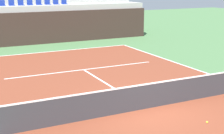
{
  "coord_description": "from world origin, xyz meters",
  "views": [
    {
      "loc": [
        -6.34,
        -9.92,
        4.53
      ],
      "look_at": [
        -0.46,
        2.0,
        1.2
      ],
      "focal_mm": 53.79,
      "sensor_mm": 36.0,
      "label": 1
    }
  ],
  "objects": [
    {
      "name": "ground_plane",
      "position": [
        0.0,
        0.0,
        0.0
      ],
      "size": [
        80.0,
        80.0,
        0.0
      ],
      "primitive_type": "plane",
      "color": "#477042"
    },
    {
      "name": "court_surface",
      "position": [
        0.0,
        0.0,
        0.01
      ],
      "size": [
        11.0,
        24.0,
        0.01
      ],
      "primitive_type": "cube",
      "color": "brown",
      "rests_on": "ground_plane"
    },
    {
      "name": "baseline_far",
      "position": [
        0.0,
        11.95,
        0.01
      ],
      "size": [
        11.0,
        0.1,
        0.0
      ],
      "primitive_type": "cube",
      "color": "white",
      "rests_on": "court_surface"
    },
    {
      "name": "service_line_far",
      "position": [
        0.0,
        6.4,
        0.01
      ],
      "size": [
        8.26,
        0.1,
        0.0
      ],
      "primitive_type": "cube",
      "color": "white",
      "rests_on": "court_surface"
    },
    {
      "name": "centre_service_line",
      "position": [
        0.0,
        3.2,
        0.01
      ],
      "size": [
        0.1,
        6.4,
        0.0
      ],
      "primitive_type": "cube",
      "color": "white",
      "rests_on": "court_surface"
    },
    {
      "name": "back_wall",
      "position": [
        0.0,
        15.24,
        1.22
      ],
      "size": [
        18.19,
        0.3,
        2.44
      ],
      "primitive_type": "cube",
      "color": "#33231E",
      "rests_on": "ground_plane"
    },
    {
      "name": "stands_tier_lower",
      "position": [
        0.0,
        16.59,
        1.44
      ],
      "size": [
        18.19,
        2.4,
        2.87
      ],
      "primitive_type": "cube",
      "color": "#9E9E99",
      "rests_on": "ground_plane"
    },
    {
      "name": "stands_tier_upper",
      "position": [
        0.0,
        18.99,
        1.89
      ],
      "size": [
        18.19,
        2.4,
        3.77
      ],
      "primitive_type": "cube",
      "color": "#9E9E99",
      "rests_on": "ground_plane"
    },
    {
      "name": "seating_row_lower",
      "position": [
        -0.0,
        16.69,
        3.0
      ],
      "size": [
        5.33,
        0.44,
        0.44
      ],
      "color": "navy",
      "rests_on": "stands_tier_lower"
    },
    {
      "name": "tennis_net",
      "position": [
        0.0,
        0.0,
        0.51
      ],
      "size": [
        11.08,
        0.08,
        1.07
      ],
      "color": "black",
      "rests_on": "court_surface"
    },
    {
      "name": "tennis_ball_0",
      "position": [
        1.09,
        -2.02,
        0.04
      ],
      "size": [
        0.07,
        0.07,
        0.07
      ],
      "primitive_type": "sphere",
      "color": "#CCE033",
      "rests_on": "court_surface"
    }
  ]
}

